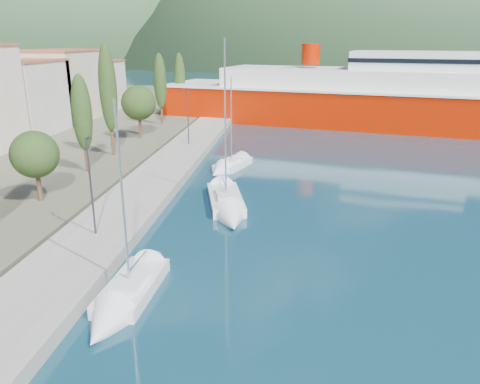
# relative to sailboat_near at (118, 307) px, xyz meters

# --- Properties ---
(ground) EXTENTS (1400.00, 1400.00, 0.00)m
(ground) POSITION_rel_sailboat_near_xyz_m (4.85, 114.38, -0.29)
(ground) COLOR #113747
(quay) EXTENTS (5.00, 88.00, 0.80)m
(quay) POSITION_rel_sailboat_near_xyz_m (-4.15, 20.38, 0.11)
(quay) COLOR gray
(quay) RESTS_ON ground
(tree_row) EXTENTS (4.20, 62.87, 11.35)m
(tree_row) POSITION_rel_sailboat_near_xyz_m (-10.99, 27.10, 5.60)
(tree_row) COLOR #47301E
(tree_row) RESTS_ON land_strip
(lamp_posts) EXTENTS (0.15, 48.97, 6.06)m
(lamp_posts) POSITION_rel_sailboat_near_xyz_m (-4.15, 8.92, 3.79)
(lamp_posts) COLOR #2D2D33
(lamp_posts) RESTS_ON quay
(sailboat_near) EXTENTS (2.56, 7.59, 10.78)m
(sailboat_near) POSITION_rel_sailboat_near_xyz_m (0.00, 0.00, 0.00)
(sailboat_near) COLOR silver
(sailboat_near) RESTS_ON ground
(sailboat_mid) EXTENTS (4.65, 9.68, 13.47)m
(sailboat_mid) POSITION_rel_sailboat_near_xyz_m (3.38, 13.65, 0.03)
(sailboat_mid) COLOR silver
(sailboat_mid) RESTS_ON ground
(sailboat_far) EXTENTS (4.23, 7.04, 9.86)m
(sailboat_far) POSITION_rel_sailboat_near_xyz_m (1.43, 25.43, -0.01)
(sailboat_far) COLOR silver
(sailboat_far) RESTS_ON ground
(ferry) EXTENTS (63.83, 27.90, 12.41)m
(ferry) POSITION_rel_sailboat_near_xyz_m (18.73, 53.85, 3.48)
(ferry) COLOR #A11600
(ferry) RESTS_ON ground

